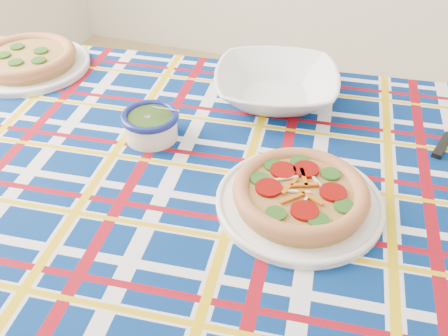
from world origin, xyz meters
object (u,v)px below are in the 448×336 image
(dining_table, at_px, (206,213))
(main_focaccia_plate, at_px, (300,193))
(serving_bowl, at_px, (276,86))
(pesto_bowl, at_px, (151,123))

(dining_table, distance_m, main_focaccia_plate, 0.23)
(dining_table, xyz_separation_m, main_focaccia_plate, (0.20, -0.00, 0.12))
(dining_table, relative_size, serving_bowl, 5.86)
(pesto_bowl, distance_m, serving_bowl, 0.35)
(main_focaccia_plate, bearing_deg, serving_bowl, 110.68)
(pesto_bowl, bearing_deg, serving_bowl, 48.40)
(dining_table, height_order, main_focaccia_plate, main_focaccia_plate)
(serving_bowl, bearing_deg, main_focaccia_plate, -69.32)
(dining_table, bearing_deg, pesto_bowl, 140.65)
(serving_bowl, bearing_deg, pesto_bowl, -131.60)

